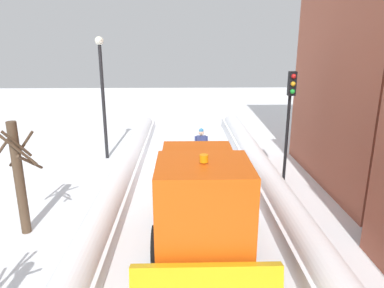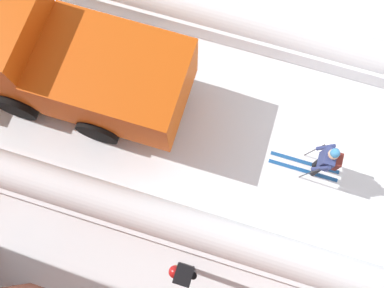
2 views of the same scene
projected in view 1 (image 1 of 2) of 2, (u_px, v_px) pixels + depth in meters
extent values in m
cube|color=#DB510F|center=(198.00, 180.00, 11.00)|extent=(2.30, 3.40, 1.60)
cube|color=#DB510F|center=(203.00, 209.00, 8.31)|extent=(2.20, 2.00, 2.30)
cube|color=black|center=(206.00, 208.00, 7.25)|extent=(1.85, 0.06, 1.01)
cylinder|color=orange|center=(204.00, 158.00, 7.96)|extent=(0.20, 0.20, 0.18)
cylinder|color=black|center=(247.00, 246.00, 8.96)|extent=(0.25, 1.10, 1.10)
cylinder|color=black|center=(157.00, 247.00, 8.91)|extent=(0.25, 1.10, 1.10)
cylinder|color=black|center=(235.00, 207.00, 11.08)|extent=(0.25, 1.10, 1.10)
cylinder|color=black|center=(162.00, 208.00, 11.02)|extent=(0.25, 1.10, 1.10)
cylinder|color=black|center=(203.00, 157.00, 16.36)|extent=(0.14, 0.14, 0.82)
cylinder|color=black|center=(199.00, 157.00, 16.35)|extent=(0.14, 0.14, 0.82)
cube|color=navy|center=(201.00, 142.00, 16.15)|extent=(0.42, 0.26, 0.62)
cube|color=#591E19|center=(201.00, 141.00, 16.35)|extent=(0.32, 0.16, 0.44)
sphere|color=tan|center=(201.00, 133.00, 16.02)|extent=(0.24, 0.24, 0.24)
sphere|color=teal|center=(201.00, 131.00, 16.00)|extent=(0.22, 0.22, 0.22)
cylinder|color=navy|center=(207.00, 142.00, 16.06)|extent=(0.09, 0.33, 0.56)
cylinder|color=navy|center=(196.00, 142.00, 16.04)|extent=(0.09, 0.33, 0.56)
cube|color=#194C8C|center=(204.00, 167.00, 16.23)|extent=(0.09, 1.80, 0.03)
cube|color=#194C8C|center=(199.00, 167.00, 16.22)|extent=(0.09, 1.80, 0.03)
cylinder|color=#262628|center=(208.00, 155.00, 16.10)|extent=(0.02, 0.19, 1.19)
cylinder|color=#262628|center=(195.00, 155.00, 16.08)|extent=(0.02, 0.19, 1.19)
cylinder|color=black|center=(286.00, 141.00, 13.90)|extent=(0.12, 0.12, 3.63)
cube|color=black|center=(292.00, 84.00, 13.14)|extent=(0.28, 0.24, 0.90)
sphere|color=red|center=(294.00, 76.00, 12.93)|extent=(0.18, 0.18, 0.18)
sphere|color=gold|center=(293.00, 84.00, 13.01)|extent=(0.18, 0.18, 0.18)
sphere|color=green|center=(292.00, 91.00, 13.09)|extent=(0.18, 0.18, 0.18)
cylinder|color=black|center=(104.00, 104.00, 16.82)|extent=(0.16, 0.16, 5.47)
sphere|color=silver|center=(99.00, 41.00, 16.01)|extent=(0.40, 0.40, 0.40)
cylinder|color=#4D3A29|center=(19.00, 179.00, 10.21)|extent=(0.28, 0.28, 3.45)
cylinder|color=#4D3A29|center=(6.00, 143.00, 10.01)|extent=(0.31, 0.90, 0.66)
cylinder|color=#4D3A29|center=(30.00, 162.00, 10.02)|extent=(0.18, 1.22, 0.83)
cylinder|color=#4D3A29|center=(17.00, 144.00, 9.73)|extent=(0.56, 0.56, 0.91)
cylinder|color=#4D3A29|center=(15.00, 148.00, 9.63)|extent=(0.91, 0.58, 1.22)
cylinder|color=#4D3A29|center=(21.00, 149.00, 10.26)|extent=(0.90, 0.20, 1.13)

